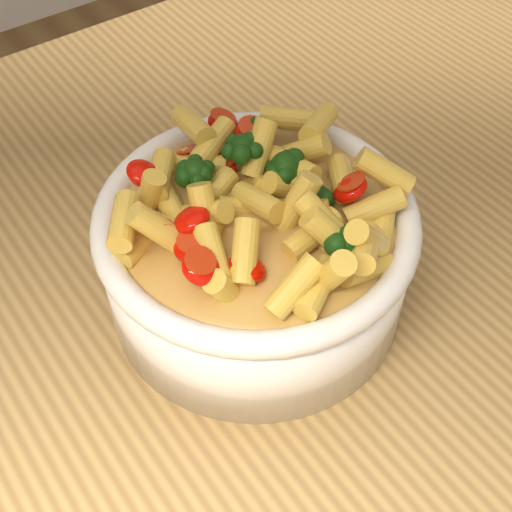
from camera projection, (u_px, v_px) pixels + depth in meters
table at (191, 334)px, 0.70m from camera, size 1.20×0.80×0.90m
serving_bowl at (256, 255)px, 0.56m from camera, size 0.25×0.25×0.11m
pasta_salad at (256, 195)px, 0.51m from camera, size 0.20×0.20×0.04m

